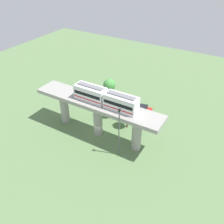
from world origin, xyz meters
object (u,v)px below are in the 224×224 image
at_px(train, 105,98).
at_px(signal_post, 119,131).
at_px(parked_car_red, 143,109).
at_px(tree_far_corner, 128,113).
at_px(tree_near_viaduct, 109,85).
at_px(parked_car_orange, 87,100).
at_px(tree_mid_lot, 112,102).

bearing_deg(train, signal_post, -124.15).
bearing_deg(signal_post, parked_car_red, 7.59).
xyz_separation_m(train, tree_far_corner, (5.28, -2.31, -5.93)).
bearing_deg(tree_near_viaduct, train, -151.25).
xyz_separation_m(parked_car_red, parked_car_orange, (-3.50, 14.40, 0.00)).
bearing_deg(parked_car_red, parked_car_orange, 90.34).
bearing_deg(tree_mid_lot, parked_car_orange, 78.23).
distance_m(parked_car_orange, signal_post, 21.48).
bearing_deg(tree_far_corner, parked_car_red, -4.19).
relative_size(tree_mid_lot, tree_far_corner, 1.10).
relative_size(train, tree_near_viaduct, 2.54).
bearing_deg(parked_car_red, tree_far_corner, 162.50).
relative_size(tree_far_corner, signal_post, 0.48).
bearing_deg(parked_car_red, train, 154.05).
bearing_deg(signal_post, tree_near_viaduct, 35.89).
relative_size(parked_car_orange, tree_far_corner, 0.85).
height_order(parked_car_red, parked_car_orange, same).
relative_size(train, signal_post, 1.25).
bearing_deg(parked_car_red, signal_post, 174.28).
bearing_deg(train, tree_near_viaduct, 28.75).
xyz_separation_m(parked_car_orange, tree_near_viaduct, (5.33, -3.54, 2.92)).
height_order(train, tree_near_viaduct, train).
bearing_deg(parked_car_orange, tree_mid_lot, -91.45).
xyz_separation_m(parked_car_orange, signal_post, (-12.66, -16.55, 5.22)).
xyz_separation_m(parked_car_red, tree_mid_lot, (-5.30, 5.77, 3.18)).
bearing_deg(tree_mid_lot, signal_post, -143.88).
distance_m(tree_near_viaduct, tree_mid_lot, 8.76).
distance_m(train, parked_car_red, 15.90).
bearing_deg(tree_mid_lot, parked_car_red, -47.46).
xyz_separation_m(train, parked_car_red, (12.76, -2.86, -9.05)).
xyz_separation_m(tree_near_viaduct, signal_post, (-17.99, -13.02, 2.29)).
distance_m(parked_car_red, tree_mid_lot, 8.45).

